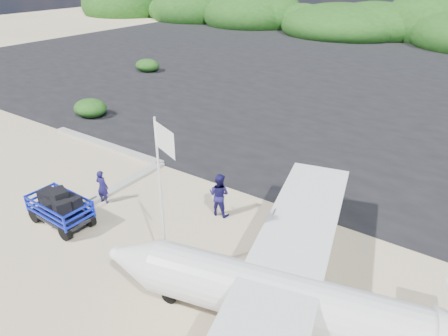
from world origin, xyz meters
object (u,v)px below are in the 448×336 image
at_px(flagpole, 168,277).
at_px(aircraft_small, 276,53).
at_px(signboard, 174,279).
at_px(crew_a, 102,187).
at_px(crew_c, 307,211).
at_px(baggage_cart, 64,224).
at_px(crew_b, 219,195).

distance_m(flagpole, aircraft_small, 40.30).
distance_m(signboard, crew_a, 6.39).
xyz_separation_m(crew_c, aircraft_small, (-18.07, 31.78, -0.81)).
relative_size(baggage_cart, crew_c, 1.84).
bearing_deg(flagpole, baggage_cart, -179.25).
bearing_deg(baggage_cart, flagpole, 2.11).
bearing_deg(crew_b, aircraft_small, -72.90).
height_order(flagpole, crew_a, flagpole).
relative_size(baggage_cart, crew_a, 1.81).
bearing_deg(crew_c, crew_a, 0.86).
relative_size(crew_a, aircraft_small, 0.23).
height_order(crew_c, aircraft_small, crew_c).
height_order(signboard, aircraft_small, aircraft_small).
bearing_deg(signboard, flagpole, 166.30).
relative_size(signboard, crew_b, 0.75).
relative_size(signboard, crew_c, 0.92).
relative_size(flagpole, aircraft_small, 0.84).
height_order(signboard, crew_c, crew_c).
relative_size(flagpole, crew_a, 3.64).
bearing_deg(crew_c, signboard, 44.09).
bearing_deg(flagpole, signboard, 9.53).
xyz_separation_m(crew_b, aircraft_small, (-14.50, 33.01, -0.99)).
relative_size(flagpole, crew_b, 3.02).
relative_size(crew_b, crew_c, 1.22).
relative_size(signboard, aircraft_small, 0.21).
relative_size(baggage_cart, flagpole, 0.50).
height_order(baggage_cart, crew_c, crew_c).
distance_m(crew_a, aircraft_small, 36.50).
bearing_deg(aircraft_small, crew_a, 60.79).
bearing_deg(signboard, crew_c, 41.97).
height_order(signboard, crew_a, crew_a).
distance_m(flagpole, crew_b, 4.47).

